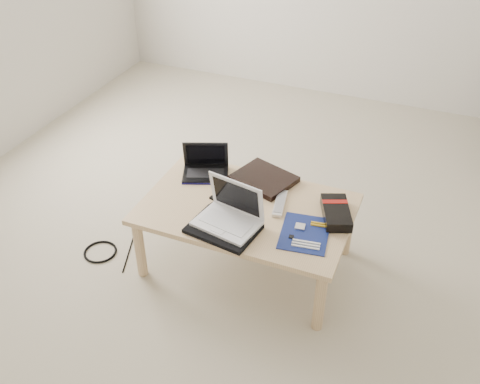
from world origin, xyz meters
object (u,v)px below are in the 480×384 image
at_px(netbook, 206,168).
at_px(white_laptop, 230,214).
at_px(gpu_box, 336,213).
at_px(coffee_table, 247,214).

height_order(netbook, white_laptop, white_laptop).
height_order(white_laptop, gpu_box, white_laptop).
distance_m(coffee_table, gpu_box, 0.47).
bearing_deg(netbook, coffee_table, -31.67).
distance_m(netbook, gpu_box, 0.80).
relative_size(netbook, gpu_box, 1.05).
xyz_separation_m(netbook, gpu_box, (0.79, -0.11, -0.01)).
distance_m(netbook, white_laptop, 0.49).
distance_m(coffee_table, white_laptop, 0.20).
bearing_deg(coffee_table, netbook, 148.33).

